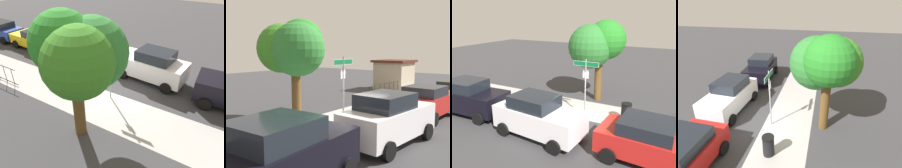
# 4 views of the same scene
# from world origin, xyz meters

# --- Properties ---
(ground_plane) EXTENTS (60.00, 60.00, 0.00)m
(ground_plane) POSITION_xyz_m (0.00, 0.00, 0.00)
(ground_plane) COLOR #38383A
(sidewalk_strip) EXTENTS (24.00, 2.60, 0.00)m
(sidewalk_strip) POSITION_xyz_m (2.00, 1.30, 0.00)
(sidewalk_strip) COLOR #A9A7A3
(sidewalk_strip) RESTS_ON ground_plane
(street_sign) EXTENTS (1.39, 0.07, 3.18)m
(street_sign) POSITION_xyz_m (-0.19, 0.40, 2.24)
(street_sign) COLOR #9EA0A5
(street_sign) RESTS_ON ground_plane
(shade_tree) EXTENTS (3.36, 3.54, 5.07)m
(shade_tree) POSITION_xyz_m (-0.69, 3.13, 3.60)
(shade_tree) COLOR brown
(shade_tree) RESTS_ON ground_plane
(car_black) EXTENTS (4.23, 2.27, 1.91)m
(car_black) POSITION_xyz_m (-6.05, -2.13, 0.96)
(car_black) COLOR black
(car_black) RESTS_ON ground_plane
(car_white) EXTENTS (4.25, 2.23, 1.92)m
(car_white) POSITION_xyz_m (-1.24, -2.47, 0.96)
(car_white) COLOR white
(car_white) RESTS_ON ground_plane
(car_red) EXTENTS (4.09, 2.30, 1.66)m
(car_red) POSITION_xyz_m (3.55, -2.13, 0.85)
(car_red) COLOR red
(car_red) RESTS_ON ground_plane
(iron_fence) EXTENTS (4.93, 0.04, 1.07)m
(iron_fence) POSITION_xyz_m (7.33, 2.30, 0.57)
(iron_fence) COLOR black
(iron_fence) RESTS_ON ground_plane
(utility_shed) EXTENTS (3.10, 3.01, 2.58)m
(utility_shed) POSITION_xyz_m (11.80, 3.80, 1.32)
(utility_shed) COLOR tan
(utility_shed) RESTS_ON ground_plane
(trash_bin) EXTENTS (0.55, 0.55, 0.98)m
(trash_bin) POSITION_xyz_m (1.93, 0.90, 0.49)
(trash_bin) COLOR black
(trash_bin) RESTS_ON ground_plane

